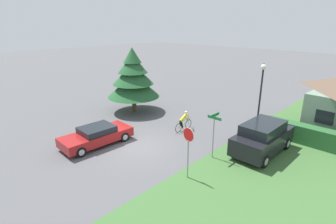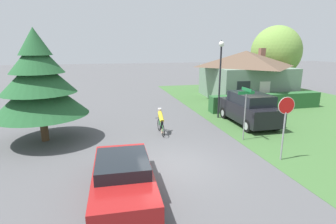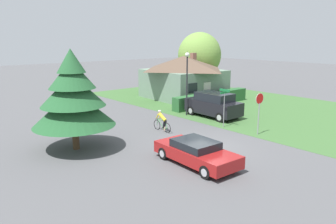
{
  "view_description": "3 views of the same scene",
  "coord_description": "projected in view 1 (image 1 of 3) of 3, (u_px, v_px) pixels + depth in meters",
  "views": [
    {
      "loc": [
        11.93,
        -9.63,
        7.47
      ],
      "look_at": [
        0.49,
        2.46,
        1.82
      ],
      "focal_mm": 28.0,
      "sensor_mm": 36.0,
      "label": 1
    },
    {
      "loc": [
        -2.49,
        -9.43,
        4.68
      ],
      "look_at": [
        0.62,
        3.14,
        1.47
      ],
      "focal_mm": 28.0,
      "sensor_mm": 36.0,
      "label": 2
    },
    {
      "loc": [
        -13.06,
        -12.29,
        6.1
      ],
      "look_at": [
        0.2,
        3.23,
        1.51
      ],
      "focal_mm": 35.0,
      "sensor_mm": 36.0,
      "label": 3
    }
  ],
  "objects": [
    {
      "name": "conifer_tall_near",
      "position": [
        133.0,
        78.0,
        22.52
      ],
      "size": [
        4.53,
        4.53,
        5.6
      ],
      "color": "#4C3823",
      "rests_on": "ground"
    },
    {
      "name": "ground_plane",
      "position": [
        136.0,
        146.0,
        16.79
      ],
      "size": [
        140.0,
        140.0,
        0.0
      ],
      "primitive_type": "plane",
      "color": "#515154"
    },
    {
      "name": "street_lamp",
      "position": [
        261.0,
        89.0,
        16.89
      ],
      "size": [
        0.35,
        0.35,
        5.12
      ],
      "color": "black",
      "rests_on": "ground"
    },
    {
      "name": "street_name_sign",
      "position": [
        214.0,
        128.0,
        14.78
      ],
      "size": [
        0.9,
        0.9,
        2.71
      ],
      "color": "gray",
      "rests_on": "ground"
    },
    {
      "name": "parked_suv_right",
      "position": [
        262.0,
        138.0,
        15.67
      ],
      "size": [
        2.12,
        4.59,
        1.95
      ],
      "rotation": [
        0.0,
        0.0,
        1.56
      ],
      "color": "black",
      "rests_on": "ground"
    },
    {
      "name": "cyclist",
      "position": [
        184.0,
        121.0,
        19.11
      ],
      "size": [
        0.44,
        1.79,
        1.43
      ],
      "rotation": [
        0.0,
        0.0,
        1.56
      ],
      "color": "black",
      "rests_on": "ground"
    },
    {
      "name": "sedan_left_lane",
      "position": [
        97.0,
        136.0,
        16.86
      ],
      "size": [
        2.1,
        4.61,
        1.22
      ],
      "rotation": [
        0.0,
        0.0,
        1.53
      ],
      "color": "maroon",
      "rests_on": "ground"
    },
    {
      "name": "stop_sign",
      "position": [
        188.0,
        143.0,
        12.77
      ],
      "size": [
        0.71,
        0.09,
        2.73
      ],
      "rotation": [
        0.0,
        0.0,
        3.05
      ],
      "color": "gray",
      "rests_on": "ground"
    }
  ]
}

